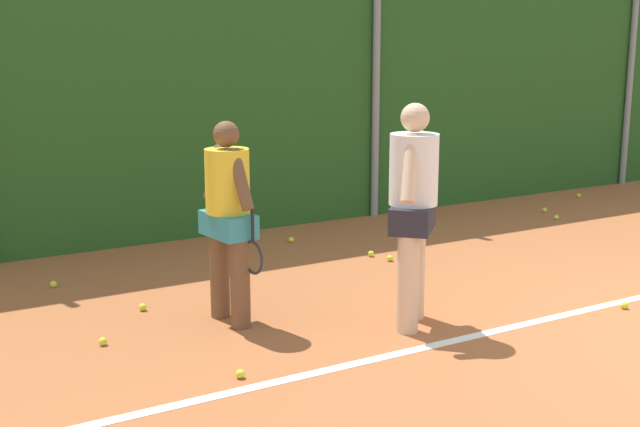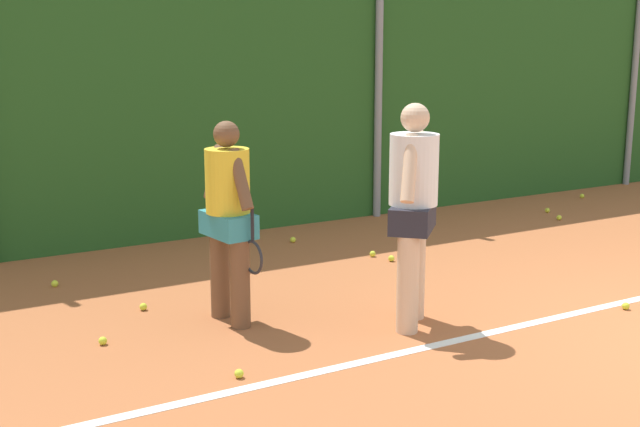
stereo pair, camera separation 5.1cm
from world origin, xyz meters
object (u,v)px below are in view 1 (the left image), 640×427
Objects in this scene: tennis_ball_8 at (53,284)px; tennis_ball_0 at (143,307)px; tennis_ball_9 at (371,254)px; tennis_ball_12 at (390,258)px; tennis_ball_1 at (103,341)px; tennis_ball_11 at (240,374)px; player_foreground_near at (413,203)px; tennis_ball_5 at (544,210)px; tennis_ball_7 at (625,305)px; player_midcourt at (228,212)px; tennis_ball_10 at (556,217)px; tennis_ball_3 at (579,196)px; tennis_ball_6 at (291,240)px.

tennis_ball_0 is at bearing -64.46° from tennis_ball_8.
tennis_ball_12 is at bearing -74.87° from tennis_ball_9.
tennis_ball_1 and tennis_ball_11 have the same top height.
tennis_ball_0 is (-1.83, 1.46, -1.01)m from player_foreground_near.
tennis_ball_5 is at bearing 12.35° from tennis_ball_9.
tennis_ball_7 is at bearing -5.34° from tennis_ball_11.
tennis_ball_0 is at bearing -146.26° from player_midcourt.
tennis_ball_7 is 1.00× the size of tennis_ball_9.
player_foreground_near is 28.02× the size of tennis_ball_7.
tennis_ball_10 is (5.32, 1.46, -0.92)m from player_midcourt.
tennis_ball_1 is at bearing 161.14° from tennis_ball_7.
tennis_ball_1 is 1.00× the size of tennis_ball_11.
player_foreground_near is 2.55m from tennis_ball_0.
tennis_ball_7 and tennis_ball_10 have the same top height.
tennis_ball_1 is 6.58m from tennis_ball_10.
tennis_ball_0 is 1.00× the size of tennis_ball_8.
tennis_ball_5 is at bearing -157.53° from tennis_ball_3.
player_foreground_near is at bearing 10.05° from tennis_ball_11.
tennis_ball_9 is (-3.33, -0.73, 0.00)m from tennis_ball_5.
tennis_ball_1 and tennis_ball_8 have the same top height.
tennis_ball_5 is (4.25, 2.69, -1.01)m from player_foreground_near.
tennis_ball_5 and tennis_ball_8 have the same top height.
tennis_ball_9 is at bearing 19.79° from player_foreground_near.
player_foreground_near reaches higher than tennis_ball_5.
tennis_ball_7 is at bearing -69.11° from tennis_ball_12.
player_foreground_near is 28.02× the size of tennis_ball_10.
tennis_ball_1 is 1.00× the size of tennis_ball_6.
player_foreground_near reaches higher than tennis_ball_11.
tennis_ball_0 is 1.21m from tennis_ball_8.
tennis_ball_1 is 3.54m from tennis_ball_6.
player_foreground_near reaches higher than tennis_ball_3.
tennis_ball_8 is at bearing -155.09° from player_midcourt.
tennis_ball_5 and tennis_ball_10 have the same top height.
tennis_ball_6 and tennis_ball_7 have the same top height.
tennis_ball_5 and tennis_ball_6 have the same top height.
tennis_ball_1 is 1.00× the size of tennis_ball_8.
tennis_ball_3 is at bearing 15.13° from tennis_ball_9.
tennis_ball_7 is (-2.37, -3.33, 0.00)m from tennis_ball_5.
player_foreground_near is 3.15m from tennis_ball_6.
tennis_ball_11 is at bearing -155.84° from tennis_ball_10.
tennis_ball_6 and tennis_ball_10 have the same top height.
tennis_ball_12 is at bearing 110.89° from tennis_ball_7.
tennis_ball_0 is at bearing 150.49° from tennis_ball_7.
player_foreground_near is 28.02× the size of tennis_ball_9.
tennis_ball_6 is at bearing 111.61° from tennis_ball_7.
tennis_ball_5 is at bearing 1.18° from tennis_ball_8.
tennis_ball_1 is 1.00× the size of tennis_ball_7.
tennis_ball_3 is 1.00× the size of tennis_ball_11.
tennis_ball_5 is 1.00× the size of tennis_ball_12.
tennis_ball_3 is 1.00× the size of tennis_ball_9.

